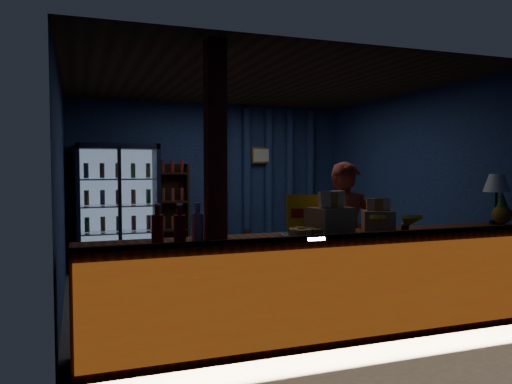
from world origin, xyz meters
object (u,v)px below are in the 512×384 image
pastry_tray (305,234)px  table_lamp (497,185)px  shopkeeper (346,239)px  green_chair (318,245)px

pastry_tray → table_lamp: (2.31, 0.18, 0.39)m
shopkeeper → table_lamp: size_ratio=3.03×
shopkeeper → pastry_tray: bearing=-123.8°
green_chair → table_lamp: size_ratio=1.10×
pastry_tray → shopkeeper: bearing=39.3°
green_chair → pastry_tray: pastry_tray is taller
table_lamp → pastry_tray: bearing=-175.7°
green_chair → table_lamp: table_lamp is taller
green_chair → shopkeeper: bearing=70.9°
shopkeeper → table_lamp: bearing=0.2°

